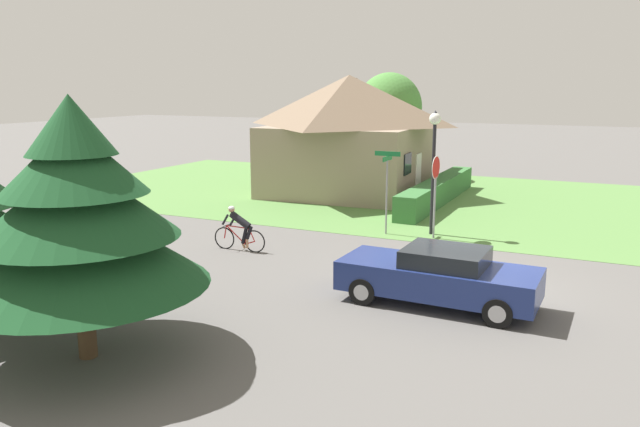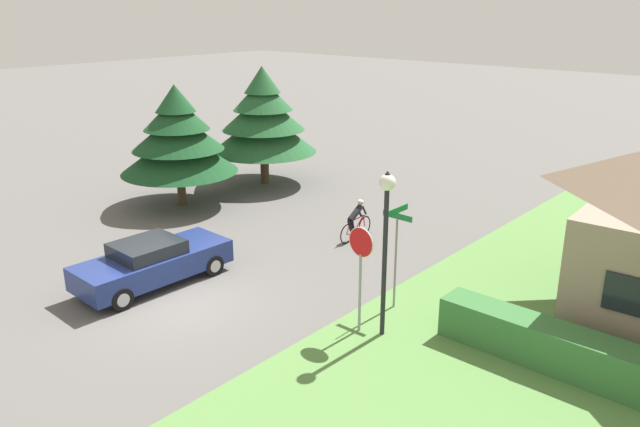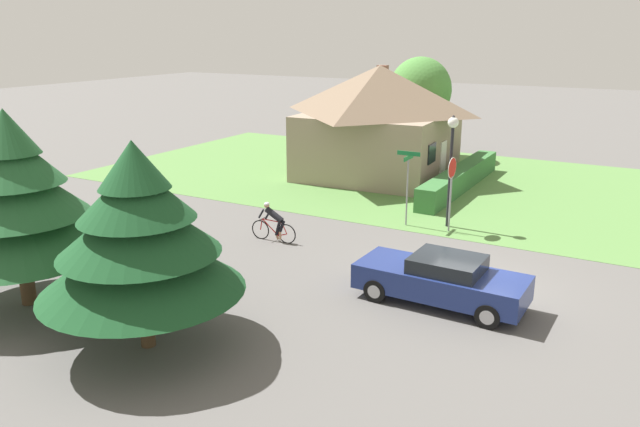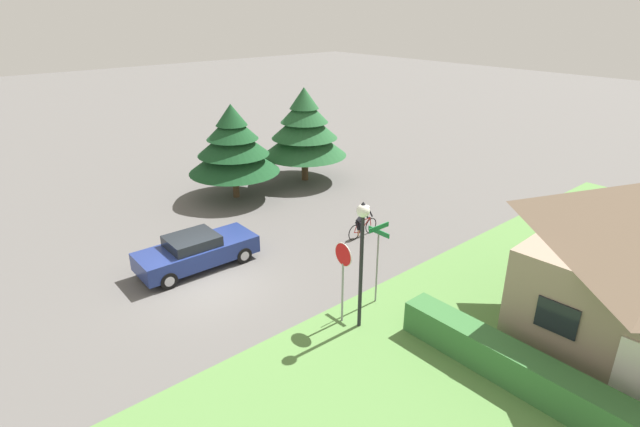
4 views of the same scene
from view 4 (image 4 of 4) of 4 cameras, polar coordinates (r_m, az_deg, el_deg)
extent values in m
plane|color=#5B5956|center=(18.76, -12.55, -7.86)|extent=(140.00, 140.00, 0.00)
cube|color=#568442|center=(14.83, 29.57, -20.05)|extent=(16.00, 36.00, 0.01)
cube|color=silver|center=(14.86, 32.12, -15.62)|extent=(0.90, 0.10, 2.00)
cube|color=black|center=(14.82, 25.44, -10.72)|extent=(1.10, 0.11, 0.90)
cube|color=#387038|center=(14.42, 26.36, -18.08)|extent=(9.64, 0.90, 1.01)
cube|color=navy|center=(19.72, -13.85, -4.34)|extent=(1.88, 4.60, 0.68)
cube|color=black|center=(19.42, -14.43, -3.05)|extent=(1.59, 1.87, 0.40)
cylinder|color=black|center=(21.07, -10.94, -3.17)|extent=(0.29, 0.65, 0.64)
cylinder|color=#ADADB2|center=(21.07, -10.94, -3.17)|extent=(0.30, 0.38, 0.37)
cylinder|color=black|center=(19.86, -8.78, -4.69)|extent=(0.29, 0.65, 0.64)
cylinder|color=#ADADB2|center=(19.86, -8.78, -4.69)|extent=(0.30, 0.38, 0.37)
cylinder|color=black|center=(20.00, -18.72, -5.51)|extent=(0.29, 0.65, 0.64)
cylinder|color=#ADADB2|center=(20.00, -18.72, -5.51)|extent=(0.30, 0.38, 0.37)
cylinder|color=black|center=(18.72, -16.98, -7.30)|extent=(0.29, 0.65, 0.64)
cylinder|color=#ADADB2|center=(18.72, -16.98, -7.30)|extent=(0.30, 0.38, 0.37)
torus|color=black|center=(21.51, 3.94, -2.19)|extent=(0.07, 0.71, 0.71)
torus|color=black|center=(22.24, 5.84, -1.38)|extent=(0.07, 0.71, 0.71)
cylinder|color=#B21E1E|center=(21.63, 4.44, -1.65)|extent=(0.04, 0.19, 0.52)
cylinder|color=#B21E1E|center=(21.90, 5.15, -1.32)|extent=(0.06, 0.67, 0.56)
cylinder|color=#B21E1E|center=(21.75, 5.04, -0.77)|extent=(0.07, 0.80, 0.06)
cylinder|color=#B21E1E|center=(21.65, 4.25, -2.20)|extent=(0.05, 0.36, 0.15)
cylinder|color=#B21E1E|center=(21.49, 4.13, -1.64)|extent=(0.04, 0.22, 0.40)
cylinder|color=#B21E1E|center=(22.13, 5.79, -0.92)|extent=(0.04, 0.12, 0.42)
cylinder|color=black|center=(22.02, 5.73, -0.45)|extent=(0.44, 0.04, 0.02)
ellipsoid|color=black|center=(21.47, 4.32, -1.05)|extent=(0.09, 0.20, 0.05)
cylinder|color=black|center=(21.53, 4.30, -1.42)|extent=(0.12, 0.26, 0.43)
cylinder|color=black|center=(21.67, 4.59, -1.50)|extent=(0.12, 0.26, 0.58)
cylinder|color=tan|center=(21.72, 4.40, -2.19)|extent=(0.08, 0.08, 0.30)
cylinder|color=tan|center=(21.84, 4.79, -2.34)|extent=(0.17, 0.08, 0.21)
cylinder|color=black|center=(21.59, 4.88, -0.31)|extent=(0.25, 0.72, 0.54)
cylinder|color=black|center=(21.78, 5.32, -0.18)|extent=(0.08, 0.26, 0.36)
cylinder|color=black|center=(21.97, 5.83, 0.00)|extent=(0.08, 0.26, 0.36)
sphere|color=tan|center=(21.68, 5.44, 0.67)|extent=(0.19, 0.19, 0.19)
ellipsoid|color=white|center=(21.66, 5.44, 0.79)|extent=(0.22, 0.18, 0.12)
cylinder|color=gray|center=(15.85, 2.58, -9.04)|extent=(0.07, 0.07, 2.08)
cylinder|color=red|center=(15.18, 2.67, -4.71)|extent=(0.72, 0.07, 0.72)
cylinder|color=silver|center=(15.18, 2.67, -4.71)|extent=(0.77, 0.07, 0.77)
cylinder|color=black|center=(15.23, 4.69, -6.85)|extent=(0.12, 0.12, 3.76)
sphere|color=white|center=(14.33, 4.95, 0.32)|extent=(0.40, 0.40, 0.40)
cone|color=black|center=(14.25, 4.98, 1.06)|extent=(0.24, 0.24, 0.16)
cylinder|color=gray|center=(16.80, 6.52, -6.26)|extent=(0.06, 0.06, 2.55)
cube|color=#197238|center=(16.20, 6.73, -2.12)|extent=(0.90, 0.03, 0.16)
cube|color=#197238|center=(16.13, 6.75, -1.60)|extent=(0.03, 0.90, 0.16)
cylinder|color=#4C3823|center=(26.55, -9.60, 3.32)|extent=(0.34, 0.34, 1.40)
cone|color=#194723|center=(26.09, -9.82, 6.50)|extent=(4.68, 4.68, 1.67)
cone|color=#194723|center=(25.88, -9.94, 8.24)|extent=(3.65, 3.65, 1.47)
cone|color=#194723|center=(25.71, -10.05, 9.77)|extent=(2.62, 2.62, 1.27)
cone|color=#194723|center=(25.59, -10.14, 11.07)|extent=(1.59, 1.59, 1.07)
cylinder|color=#4C3823|center=(28.85, -1.74, 5.30)|extent=(0.39, 0.39, 1.48)
cone|color=#23562D|center=(28.40, -1.78, 8.47)|extent=(4.75, 4.75, 1.82)
cone|color=#23562D|center=(28.20, -1.80, 10.23)|extent=(3.71, 3.71, 1.60)
cone|color=#23562D|center=(28.04, -1.82, 11.77)|extent=(2.66, 2.66, 1.38)
cone|color=#23562D|center=(27.92, -1.84, 13.08)|extent=(1.62, 1.62, 1.16)
camera|label=1|loc=(30.28, -33.12, 10.90)|focal=35.00mm
camera|label=2|loc=(2.72, -80.98, -34.03)|focal=35.00mm
camera|label=3|loc=(31.38, -36.85, 14.35)|focal=35.00mm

